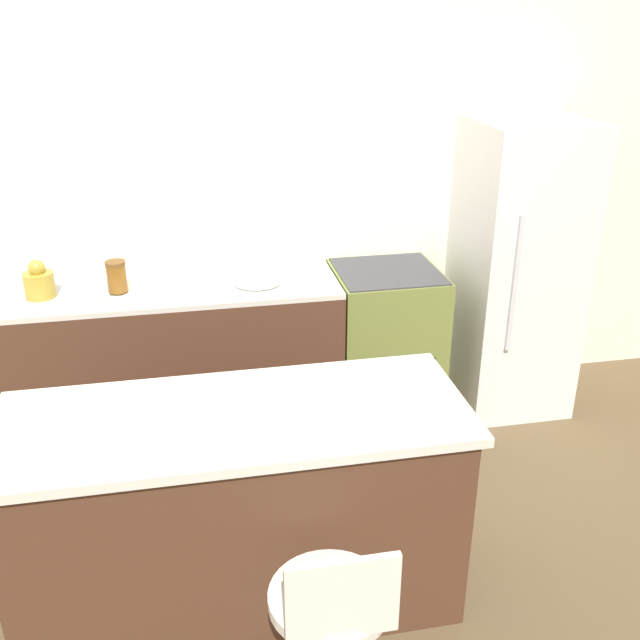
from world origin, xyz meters
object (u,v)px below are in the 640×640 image
object	(u,v)px
refrigerator	(516,270)
stool_chair	(332,635)
kettle	(39,282)
mixing_bowl	(257,273)
oven_range	(385,342)

from	to	relation	value
refrigerator	stool_chair	bearing A→B (deg)	-127.52
refrigerator	kettle	distance (m)	2.73
refrigerator	stool_chair	world-z (taller)	refrigerator
stool_chair	mixing_bowl	bearing A→B (deg)	89.92
refrigerator	mixing_bowl	size ratio (longest dim) A/B	6.34
refrigerator	kettle	xyz separation A→B (m)	(-2.72, 0.00, 0.12)
oven_range	kettle	world-z (taller)	kettle
kettle	mixing_bowl	world-z (taller)	kettle
stool_chair	mixing_bowl	xyz separation A→B (m)	(0.00, 2.05, 0.55)
mixing_bowl	stool_chair	bearing A→B (deg)	-90.08
kettle	mixing_bowl	distance (m)	1.16
kettle	mixing_bowl	xyz separation A→B (m)	(1.16, 0.00, -0.03)
oven_range	stool_chair	bearing A→B (deg)	-110.47
refrigerator	mixing_bowl	xyz separation A→B (m)	(-1.57, 0.00, 0.09)
refrigerator	kettle	bearing A→B (deg)	179.95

